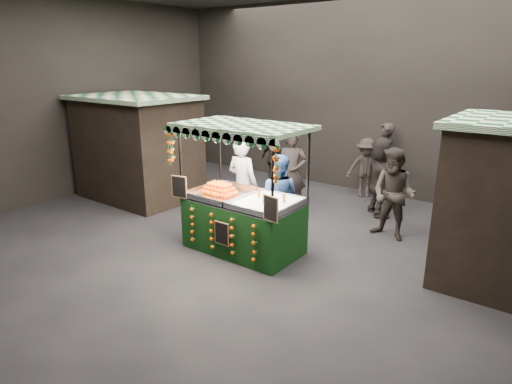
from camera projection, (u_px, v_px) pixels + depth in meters
The scene contains 13 objects.
ground at pixel (252, 251), 8.19m from camera, with size 12.00×12.00×0.00m, color black.
market_hall at pixel (251, 63), 7.21m from camera, with size 12.10×10.10×5.05m.
neighbour_stall_left at pixel (138, 147), 11.11m from camera, with size 3.00×2.20×2.60m.
juice_stall at pixel (242, 213), 8.00m from camera, with size 2.44×1.43×2.36m.
vendor_grey at pixel (243, 185), 8.92m from camera, with size 0.72×0.47×1.97m.
vendor_blue at pixel (278, 198), 8.49m from camera, with size 0.99×0.86×1.73m.
shopper_0 at pixel (292, 172), 10.06m from camera, with size 0.83×0.74×1.90m.
shopper_1 at pixel (394, 194), 8.54m from camera, with size 0.97×0.80×1.83m.
shopper_2 at pixel (275, 159), 12.07m from camera, with size 1.00×0.54×1.62m.
shopper_3 at pixel (366, 168), 11.27m from camera, with size 1.14×1.03×1.53m.
shopper_4 at pixel (179, 155), 12.43m from camera, with size 0.97×0.92×1.68m.
shopper_5 at pixel (381, 177), 9.86m from camera, with size 1.50×1.62×1.81m.
shopper_6 at pixel (383, 161), 11.04m from camera, with size 0.74×0.84×1.94m.
Camera 1 is at (4.58, -5.97, 3.43)m, focal length 30.66 mm.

